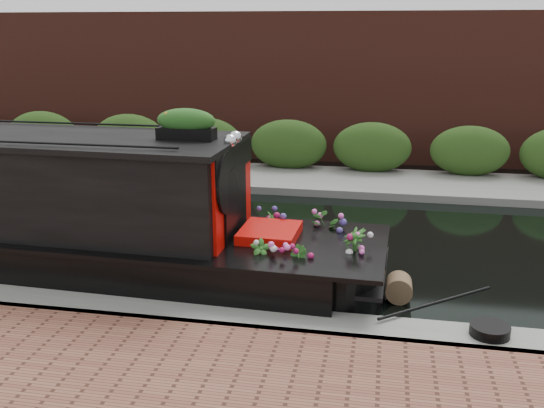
# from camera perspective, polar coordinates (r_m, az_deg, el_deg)

# --- Properties ---
(ground) EXTENTS (80.00, 80.00, 0.00)m
(ground) POSITION_cam_1_polar(r_m,az_deg,el_deg) (10.67, -3.16, -3.37)
(ground) COLOR black
(ground) RESTS_ON ground
(near_bank_coping) EXTENTS (40.00, 0.60, 0.50)m
(near_bank_coping) POSITION_cam_1_polar(r_m,az_deg,el_deg) (7.78, -9.08, -11.40)
(near_bank_coping) COLOR gray
(near_bank_coping) RESTS_ON ground
(far_bank_path) EXTENTS (40.00, 2.40, 0.34)m
(far_bank_path) POSITION_cam_1_polar(r_m,az_deg,el_deg) (14.61, 0.77, 2.09)
(far_bank_path) COLOR slate
(far_bank_path) RESTS_ON ground
(far_hedge) EXTENTS (40.00, 1.10, 2.80)m
(far_hedge) POSITION_cam_1_polar(r_m,az_deg,el_deg) (15.47, 1.35, 2.89)
(far_hedge) COLOR #274517
(far_hedge) RESTS_ON ground
(far_brick_wall) EXTENTS (40.00, 1.00, 8.00)m
(far_brick_wall) POSITION_cam_1_polar(r_m,az_deg,el_deg) (17.50, 2.49, 4.46)
(far_brick_wall) COLOR #50231B
(far_brick_wall) RESTS_ON ground
(rope_fender) EXTENTS (0.36, 0.37, 0.36)m
(rope_fender) POSITION_cam_1_polar(r_m,az_deg,el_deg) (8.50, 11.85, -7.71)
(rope_fender) COLOR brown
(rope_fender) RESTS_ON ground
(coiled_mooring_rope) EXTENTS (0.45, 0.45, 0.12)m
(coiled_mooring_rope) POSITION_cam_1_polar(r_m,az_deg,el_deg) (7.38, 19.82, -11.10)
(coiled_mooring_rope) COLOR black
(coiled_mooring_rope) RESTS_ON near_bank_coping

